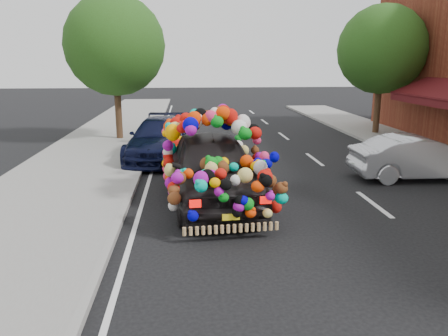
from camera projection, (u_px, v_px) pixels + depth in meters
name	position (u px, v px, depth m)	size (l,w,h in m)	color
ground	(226.00, 208.00, 10.27)	(100.00, 100.00, 0.00)	black
sidewalk	(37.00, 211.00, 9.89)	(4.00, 60.00, 0.12)	gray
kerb	(125.00, 209.00, 10.05)	(0.15, 60.00, 0.13)	gray
lane_markings	(374.00, 204.00, 10.57)	(6.00, 50.00, 0.01)	silver
tree_near_sidewalk	(115.00, 45.00, 18.19)	(4.20, 4.20, 6.13)	#332114
tree_far_b	(382.00, 50.00, 19.70)	(4.00, 4.00, 5.90)	#332114
plush_art_car	(212.00, 153.00, 10.53)	(2.76, 5.33, 2.34)	black
navy_sedan	(161.00, 139.00, 15.44)	(1.99, 4.89, 1.42)	black
silver_hatchback	(419.00, 158.00, 12.71)	(1.36, 3.89, 1.28)	#AEB0B6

